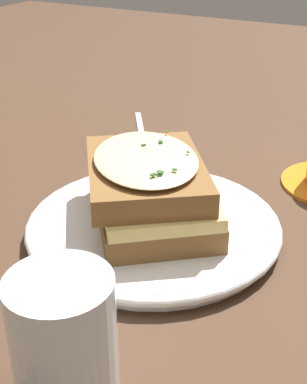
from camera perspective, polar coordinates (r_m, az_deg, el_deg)
The scene contains 5 objects.
ground_plane at distance 0.57m, azimuth -0.02°, elevation -3.62°, with size 2.40×2.40×0.00m, color #473021.
dinner_plate at distance 0.56m, azimuth 0.00°, elevation -3.59°, with size 0.26×0.26×0.02m.
sandwich at distance 0.53m, azimuth -0.19°, elevation 0.40°, with size 0.19×0.19×0.07m.
water_glass at distance 0.37m, azimuth -9.54°, elevation -15.28°, with size 0.07×0.07×0.10m, color silver.
fork at distance 0.79m, azimuth -1.16°, elevation 5.60°, with size 0.17×0.12×0.00m.
Camera 1 is at (-0.43, -0.24, 0.30)m, focal length 50.00 mm.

